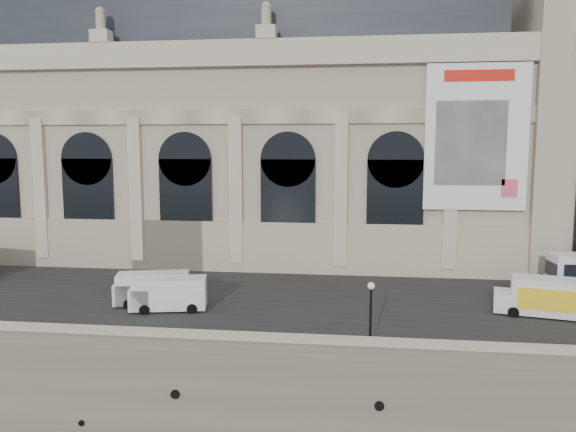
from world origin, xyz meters
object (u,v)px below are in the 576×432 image
lamp_right (371,317)px  van_b (165,294)px  box_truck (548,298)px  van_c (149,289)px

lamp_right → van_b: bearing=157.0°
van_b → lamp_right: (15.08, -6.40, 0.83)m
box_truck → van_b: bearing=-175.9°
van_c → box_truck: bearing=1.4°
box_truck → lamp_right: lamp_right is taller
van_c → lamp_right: size_ratio=1.42×
van_b → box_truck: bearing=4.1°
van_c → box_truck: 29.72m
van_b → van_c: van_c is taller
box_truck → van_c: bearing=-178.6°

